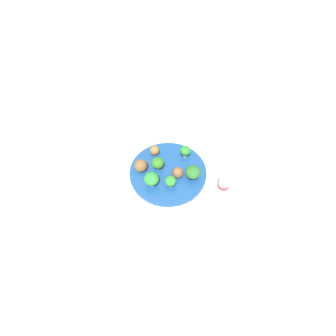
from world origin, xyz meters
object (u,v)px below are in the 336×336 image
at_px(yogurt_bottle, 224,184).
at_px(broccoli_floret_back_right, 170,181).
at_px(plate, 168,173).
at_px(meatball_front_left, 141,166).
at_px(meatball_mid_right, 178,172).
at_px(knife, 115,137).
at_px(broccoli_floret_front_left, 151,179).
at_px(fork, 109,143).
at_px(napkin, 114,142).
at_px(broccoli_floret_back_left, 193,172).
at_px(broccoli_floret_mid_right, 158,163).
at_px(broccoli_floret_mid_left, 185,151).
at_px(meatball_far_rim, 155,150).

bearing_deg(yogurt_bottle, broccoli_floret_back_right, 29.07).
xyz_separation_m(plate, meatball_front_left, (0.09, 0.04, 0.03)).
bearing_deg(meatball_mid_right, knife, -7.13).
xyz_separation_m(broccoli_floret_front_left, fork, (0.26, -0.09, -0.05)).
bearing_deg(napkin, broccoli_floret_front_left, 157.33).
relative_size(meatball_mid_right, yogurt_bottle, 0.57).
bearing_deg(yogurt_bottle, fork, 4.10).
xyz_separation_m(broccoli_floret_back_left, fork, (0.36, 0.01, -0.04)).
bearing_deg(meatball_mid_right, broccoli_floret_front_left, 55.21).
bearing_deg(broccoli_floret_back_right, plate, -51.70).
distance_m(broccoli_floret_front_left, napkin, 0.27).
xyz_separation_m(broccoli_floret_mid_right, fork, (0.24, -0.01, -0.04)).
xyz_separation_m(broccoli_floret_mid_left, broccoli_floret_mid_right, (0.06, 0.10, 0.00)).
bearing_deg(knife, broccoli_floret_front_left, 154.52).
bearing_deg(plate, meatball_far_rim, -28.59).
bearing_deg(broccoli_floret_back_left, broccoli_floret_back_right, 53.60).
height_order(broccoli_floret_back_left, meatball_mid_right, broccoli_floret_back_left).
xyz_separation_m(broccoli_floret_back_left, yogurt_bottle, (-0.11, -0.02, -0.02)).
xyz_separation_m(napkin, knife, (0.01, -0.02, 0.00)).
distance_m(broccoli_floret_front_left, broccoli_floret_mid_left, 0.18).
distance_m(broccoli_floret_front_left, meatball_mid_right, 0.10).
height_order(plate, broccoli_floret_mid_right, broccoli_floret_mid_right).
relative_size(broccoli_floret_front_left, meatball_front_left, 1.25).
relative_size(broccoli_floret_back_right, knife, 0.31).
bearing_deg(broccoli_floret_mid_left, yogurt_bottle, 163.50).
distance_m(broccoli_floret_mid_left, broccoli_floret_mid_right, 0.12).
relative_size(plate, broccoli_floret_front_left, 4.73).
bearing_deg(broccoli_floret_mid_left, broccoli_floret_mid_right, 61.09).
bearing_deg(yogurt_bottle, broccoli_floret_front_left, 28.85).
relative_size(broccoli_floret_back_right, fork, 0.37).
relative_size(broccoli_floret_mid_left, knife, 0.33).
height_order(broccoli_floret_back_left, knife, broccoli_floret_back_left).
relative_size(broccoli_floret_back_left, meatball_mid_right, 1.42).
relative_size(broccoli_floret_front_left, meatball_far_rim, 1.61).
distance_m(plate, broccoli_floret_mid_left, 0.10).
bearing_deg(fork, yogurt_bottle, -175.90).
distance_m(meatball_far_rim, napkin, 0.19).
bearing_deg(plate, broccoli_floret_front_left, 77.34).
bearing_deg(broccoli_floret_back_left, meatball_far_rim, -9.04).
bearing_deg(meatball_far_rim, broccoli_floret_mid_left, -155.86).
xyz_separation_m(broccoli_floret_mid_left, meatball_mid_right, (-0.02, 0.09, -0.01)).
height_order(meatball_far_rim, yogurt_bottle, yogurt_bottle).
height_order(napkin, yogurt_bottle, yogurt_bottle).
bearing_deg(broccoli_floret_back_left, plate, 12.00).
bearing_deg(broccoli_floret_back_left, broccoli_floret_mid_right, 11.93).
relative_size(broccoli_floret_back_right, meatball_mid_right, 1.11).
distance_m(broccoli_floret_front_left, yogurt_bottle, 0.25).
bearing_deg(broccoli_floret_back_left, broccoli_floret_mid_left, -46.55).
relative_size(meatball_far_rim, fork, 0.31).
distance_m(meatball_mid_right, napkin, 0.31).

